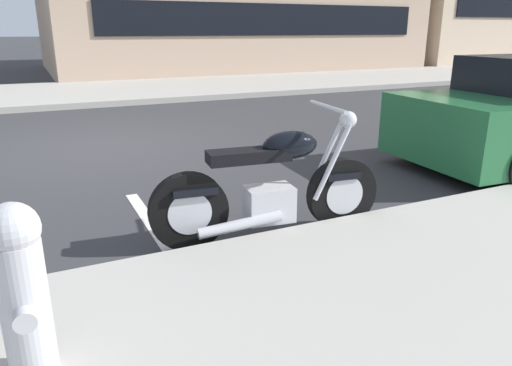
{
  "coord_description": "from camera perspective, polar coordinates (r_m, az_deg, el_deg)",
  "views": [
    {
      "loc": [
        -0.89,
        -7.38,
        1.72
      ],
      "look_at": [
        0.78,
        -3.89,
        0.47
      ],
      "focal_mm": 33.54,
      "sensor_mm": 36.0,
      "label": 1
    }
  ],
  "objects": [
    {
      "name": "parked_motorcycle",
      "position": [
        4.02,
        1.89,
        -0.79
      ],
      "size": [
        2.02,
        0.62,
        1.12
      ],
      "rotation": [
        0.0,
        0.0,
        -0.12
      ],
      "color": "black",
      "rests_on": "ground"
    },
    {
      "name": "sidewalk_far_curb",
      "position": [
        19.06,
        17.56,
        12.09
      ],
      "size": [
        120.0,
        5.0,
        0.14
      ],
      "primitive_type": "cube",
      "color": "#ADA89E",
      "rests_on": "ground"
    },
    {
      "name": "parking_stall_stripe",
      "position": [
        4.36,
        -11.77,
        -5.65
      ],
      "size": [
        0.12,
        2.2,
        0.01
      ],
      "primitive_type": "cube",
      "color": "silver",
      "rests_on": "ground"
    },
    {
      "name": "ground_plane",
      "position": [
        7.63,
        -18.21,
        3.95
      ],
      "size": [
        260.0,
        260.0,
        0.0
      ],
      "primitive_type": "plane",
      "color": "#333335"
    },
    {
      "name": "fire_hydrant",
      "position": [
        2.46,
        -26.14,
        -11.15
      ],
      "size": [
        0.24,
        0.36,
        0.87
      ],
      "color": "#B7B7BC",
      "rests_on": "sidewalk_near_curb"
    }
  ]
}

